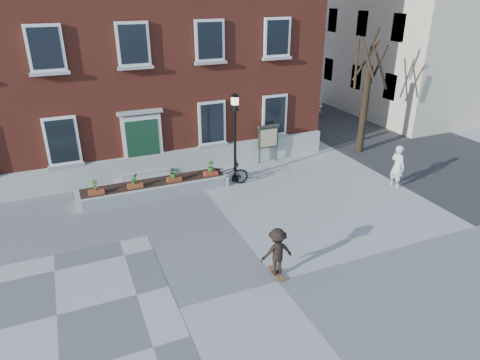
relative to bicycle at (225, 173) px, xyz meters
name	(u,v)px	position (x,y,z in m)	size (l,w,h in m)	color
ground	(278,281)	(-1.03, -6.89, -0.52)	(100.00, 100.00, 0.00)	#979699
checker_patch	(57,315)	(-7.03, -5.89, -0.52)	(6.00, 6.00, 0.01)	#5A5A5C
bicycle	(225,173)	(0.00, 0.00, 0.00)	(0.70, 2.00, 1.05)	black
parked_car	(307,100)	(9.81, 9.45, 0.13)	(1.40, 4.00, 1.32)	#B2B4B7
bystander	(397,166)	(6.65, -3.04, 0.41)	(0.68, 0.45, 1.87)	silver
brick_building	(113,22)	(-3.03, 7.09, 5.78)	(18.40, 10.85, 12.60)	maroon
planter_assembly	(155,187)	(-3.02, 0.29, -0.22)	(6.20, 1.12, 1.15)	beige
bare_tree	(365,99)	(7.98, 1.12, 2.27)	(1.83, 1.83, 6.16)	black
lamp_post	(235,125)	(0.57, 0.22, 2.01)	(0.40, 0.40, 3.93)	black
notice_board	(268,137)	(2.89, 1.65, 0.74)	(1.10, 0.16, 1.87)	#193224
skateboarder	(277,252)	(-0.94, -6.60, 0.29)	(1.00, 0.78, 1.57)	brown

